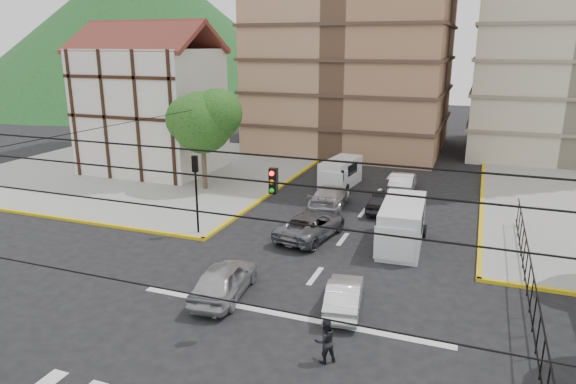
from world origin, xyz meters
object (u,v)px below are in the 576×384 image
at_px(pedestrian_crosswalk, 325,341).
at_px(car_white_front_right, 344,295).
at_px(car_silver_front_left, 224,280).
at_px(traffic_light_nw, 196,181).
at_px(van_right_lane, 401,227).
at_px(van_left_lane, 340,174).

bearing_deg(pedestrian_crosswalk, car_white_front_right, -124.00).
relative_size(car_white_front_right, pedestrian_crosswalk, 2.42).
xyz_separation_m(car_silver_front_left, car_white_front_right, (5.04, 0.68, -0.14)).
bearing_deg(car_white_front_right, traffic_light_nw, -37.88).
bearing_deg(van_right_lane, pedestrian_crosswalk, -97.38).
height_order(van_left_lane, car_white_front_right, van_left_lane).
bearing_deg(van_left_lane, pedestrian_crosswalk, -69.07).
bearing_deg(pedestrian_crosswalk, van_right_lane, -132.80).
height_order(car_silver_front_left, pedestrian_crosswalk, pedestrian_crosswalk).
bearing_deg(traffic_light_nw, van_left_lane, 69.14).
height_order(traffic_light_nw, van_right_lane, traffic_light_nw).
bearing_deg(van_right_lane, car_silver_front_left, -130.24).
xyz_separation_m(van_left_lane, car_silver_front_left, (-0.01, -18.61, -0.24)).
height_order(van_right_lane, car_white_front_right, van_right_lane).
relative_size(traffic_light_nw, van_right_lane, 0.82).
distance_m(car_white_front_right, pedestrian_crosswalk, 3.68).
distance_m(van_right_lane, car_silver_front_left, 10.23).
height_order(van_right_lane, van_left_lane, van_right_lane).
relative_size(van_right_lane, car_silver_front_left, 1.21).
xyz_separation_m(car_white_front_right, pedestrian_crosswalk, (0.30, -3.67, 0.16)).
relative_size(van_right_lane, van_left_lane, 1.13).
xyz_separation_m(van_right_lane, van_left_lane, (-6.14, 10.44, -0.15)).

